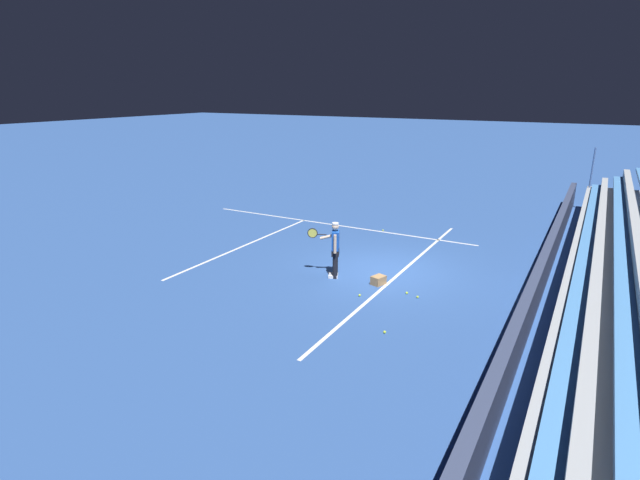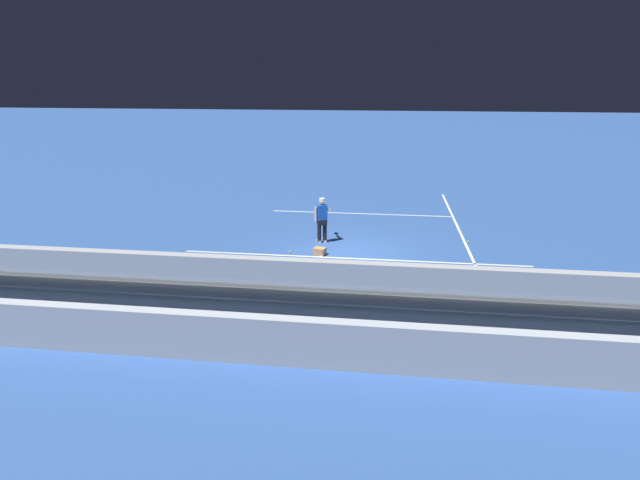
{
  "view_description": "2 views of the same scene",
  "coord_description": "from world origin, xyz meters",
  "px_view_note": "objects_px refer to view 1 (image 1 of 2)",
  "views": [
    {
      "loc": [
        -13.93,
        -5.49,
        5.52
      ],
      "look_at": [
        -1.55,
        1.49,
        1.2
      ],
      "focal_mm": 28.0,
      "sensor_mm": 36.0,
      "label": 1
    },
    {
      "loc": [
        0.97,
        -16.69,
        5.97
      ],
      "look_at": [
        -1.15,
        -0.43,
        0.6
      ],
      "focal_mm": 28.0,
      "sensor_mm": 36.0,
      "label": 2
    }
  ],
  "objects_px": {
    "tennis_ball_near_player": "(418,297)",
    "tennis_ball_on_baseline": "(385,332)",
    "tennis_ball_by_box": "(383,230)",
    "tennis_ball_stray_back": "(407,293)",
    "tennis_ball_midcourt": "(360,295)",
    "ball_box_cardboard": "(378,280)",
    "tennis_player": "(335,249)"
  },
  "relations": [
    {
      "from": "tennis_ball_stray_back",
      "to": "tennis_ball_near_player",
      "type": "bearing_deg",
      "value": -108.66
    },
    {
      "from": "tennis_ball_by_box",
      "to": "tennis_ball_on_baseline",
      "type": "xyz_separation_m",
      "value": [
        -8.19,
        -3.43,
        0.0
      ]
    },
    {
      "from": "tennis_ball_by_box",
      "to": "tennis_ball_stray_back",
      "type": "height_order",
      "value": "same"
    },
    {
      "from": "ball_box_cardboard",
      "to": "tennis_ball_stray_back",
      "type": "relative_size",
      "value": 6.06
    },
    {
      "from": "tennis_ball_on_baseline",
      "to": "tennis_player",
      "type": "bearing_deg",
      "value": 45.81
    },
    {
      "from": "tennis_ball_midcourt",
      "to": "tennis_ball_near_player",
      "type": "bearing_deg",
      "value": -64.75
    },
    {
      "from": "tennis_player",
      "to": "tennis_ball_by_box",
      "type": "relative_size",
      "value": 25.98
    },
    {
      "from": "ball_box_cardboard",
      "to": "tennis_ball_midcourt",
      "type": "xyz_separation_m",
      "value": [
        -1.08,
        0.1,
        -0.1
      ]
    },
    {
      "from": "tennis_player",
      "to": "tennis_ball_midcourt",
      "type": "height_order",
      "value": "tennis_player"
    },
    {
      "from": "tennis_ball_on_baseline",
      "to": "ball_box_cardboard",
      "type": "bearing_deg",
      "value": 25.76
    },
    {
      "from": "ball_box_cardboard",
      "to": "tennis_ball_on_baseline",
      "type": "distance_m",
      "value": 3.08
    },
    {
      "from": "tennis_ball_near_player",
      "to": "tennis_ball_midcourt",
      "type": "bearing_deg",
      "value": 115.25
    },
    {
      "from": "tennis_ball_midcourt",
      "to": "tennis_ball_stray_back",
      "type": "height_order",
      "value": "same"
    },
    {
      "from": "tennis_player",
      "to": "tennis_ball_on_baseline",
      "type": "bearing_deg",
      "value": -134.19
    },
    {
      "from": "tennis_ball_midcourt",
      "to": "tennis_ball_on_baseline",
      "type": "height_order",
      "value": "same"
    },
    {
      "from": "tennis_ball_near_player",
      "to": "tennis_ball_by_box",
      "type": "bearing_deg",
      "value": 30.54
    },
    {
      "from": "tennis_ball_near_player",
      "to": "tennis_ball_on_baseline",
      "type": "xyz_separation_m",
      "value": [
        -2.37,
        -0.0,
        0.0
      ]
    },
    {
      "from": "tennis_ball_stray_back",
      "to": "tennis_player",
      "type": "bearing_deg",
      "value": 85.57
    },
    {
      "from": "tennis_ball_stray_back",
      "to": "ball_box_cardboard",
      "type": "bearing_deg",
      "value": 74.07
    },
    {
      "from": "tennis_ball_near_player",
      "to": "tennis_ball_stray_back",
      "type": "relative_size",
      "value": 1.0
    },
    {
      "from": "tennis_player",
      "to": "tennis_ball_midcourt",
      "type": "relative_size",
      "value": 25.98
    },
    {
      "from": "tennis_player",
      "to": "tennis_ball_on_baseline",
      "type": "xyz_separation_m",
      "value": [
        -2.68,
        -2.76,
        -0.86
      ]
    },
    {
      "from": "tennis_ball_midcourt",
      "to": "tennis_ball_near_player",
      "type": "height_order",
      "value": "same"
    },
    {
      "from": "tennis_ball_midcourt",
      "to": "ball_box_cardboard",
      "type": "bearing_deg",
      "value": -5.48
    },
    {
      "from": "ball_box_cardboard",
      "to": "tennis_ball_midcourt",
      "type": "relative_size",
      "value": 6.06
    },
    {
      "from": "tennis_player",
      "to": "ball_box_cardboard",
      "type": "height_order",
      "value": "tennis_player"
    },
    {
      "from": "tennis_ball_midcourt",
      "to": "tennis_ball_stray_back",
      "type": "bearing_deg",
      "value": -53.7
    },
    {
      "from": "tennis_ball_near_player",
      "to": "tennis_ball_on_baseline",
      "type": "relative_size",
      "value": 1.0
    },
    {
      "from": "ball_box_cardboard",
      "to": "tennis_ball_on_baseline",
      "type": "xyz_separation_m",
      "value": [
        -2.77,
        -1.34,
        -0.1
      ]
    },
    {
      "from": "tennis_ball_midcourt",
      "to": "tennis_player",
      "type": "bearing_deg",
      "value": 53.18
    },
    {
      "from": "tennis_ball_midcourt",
      "to": "tennis_ball_stray_back",
      "type": "relative_size",
      "value": 1.0
    },
    {
      "from": "tennis_ball_midcourt",
      "to": "tennis_ball_on_baseline",
      "type": "xyz_separation_m",
      "value": [
        -1.69,
        -1.44,
        0.0
      ]
    }
  ]
}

